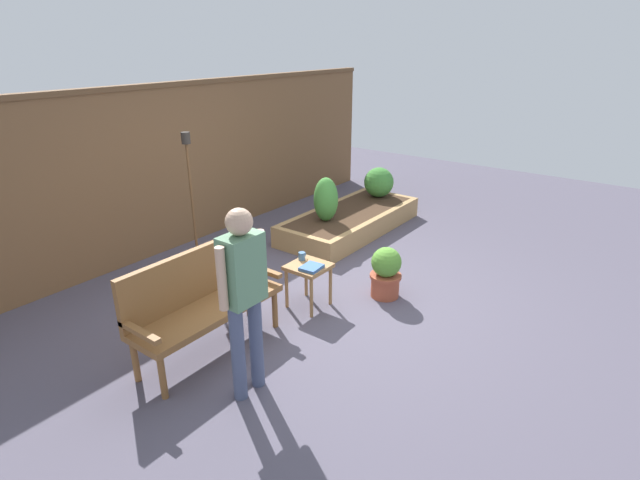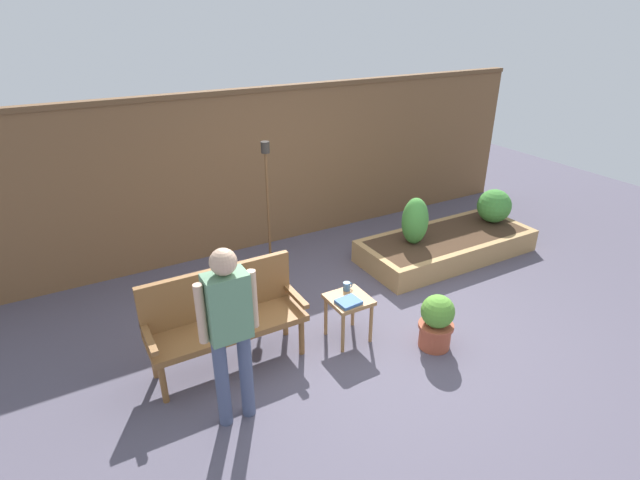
% 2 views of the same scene
% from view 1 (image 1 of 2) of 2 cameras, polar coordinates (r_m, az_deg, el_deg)
% --- Properties ---
extents(ground_plane, '(14.00, 14.00, 0.00)m').
position_cam_1_polar(ground_plane, '(5.52, 1.44, -6.58)').
color(ground_plane, '#514C5B').
extents(fence_back, '(8.40, 0.14, 2.16)m').
position_cam_1_polar(fence_back, '(6.87, -16.59, 8.08)').
color(fence_back, brown).
rests_on(fence_back, ground_plane).
extents(garden_bench, '(1.44, 0.48, 0.94)m').
position_cam_1_polar(garden_bench, '(4.54, -13.59, -6.23)').
color(garden_bench, brown).
rests_on(garden_bench, ground_plane).
extents(side_table, '(0.40, 0.40, 0.48)m').
position_cam_1_polar(side_table, '(5.17, -1.33, -3.72)').
color(side_table, '#9E7042').
rests_on(side_table, ground_plane).
extents(cup_on_table, '(0.11, 0.07, 0.09)m').
position_cam_1_polar(cup_on_table, '(5.24, -2.08, -1.85)').
color(cup_on_table, teal).
rests_on(cup_on_table, side_table).
extents(book_on_table, '(0.23, 0.20, 0.03)m').
position_cam_1_polar(book_on_table, '(5.04, -0.99, -3.18)').
color(book_on_table, '#38609E').
rests_on(book_on_table, side_table).
extents(potted_boxwood, '(0.35, 0.35, 0.58)m').
position_cam_1_polar(potted_boxwood, '(5.46, 7.59, -3.66)').
color(potted_boxwood, '#A84C33').
rests_on(potted_boxwood, ground_plane).
extents(raised_planter_bed, '(2.40, 1.00, 0.30)m').
position_cam_1_polar(raised_planter_bed, '(7.36, 3.51, 2.22)').
color(raised_planter_bed, '#AD8451').
rests_on(raised_planter_bed, ground_plane).
extents(shrub_near_bench, '(0.34, 0.34, 0.62)m').
position_cam_1_polar(shrub_near_bench, '(6.82, 0.68, 4.69)').
color(shrub_near_bench, brown).
rests_on(shrub_near_bench, raised_planter_bed).
extents(shrub_far_corner, '(0.47, 0.47, 0.47)m').
position_cam_1_polar(shrub_far_corner, '(7.99, 6.79, 6.62)').
color(shrub_far_corner, brown).
rests_on(shrub_far_corner, raised_planter_bed).
extents(tiki_torch, '(0.10, 0.10, 1.69)m').
position_cam_1_polar(tiki_torch, '(5.94, -14.76, 6.85)').
color(tiki_torch, brown).
rests_on(tiki_torch, ground_plane).
extents(person_by_bench, '(0.47, 0.20, 1.56)m').
position_cam_1_polar(person_by_bench, '(3.74, -8.81, -5.50)').
color(person_by_bench, '#475170').
rests_on(person_by_bench, ground_plane).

